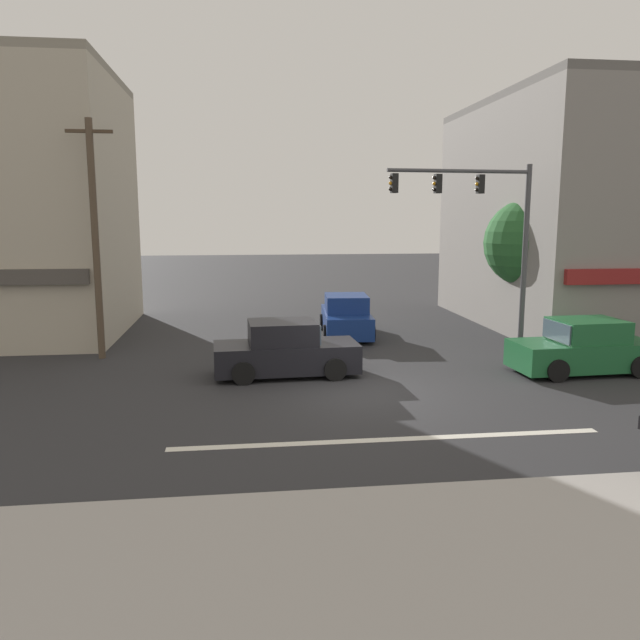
{
  "coord_description": "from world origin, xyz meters",
  "views": [
    {
      "loc": [
        -2.95,
        -15.43,
        4.52
      ],
      "look_at": [
        -0.75,
        2.0,
        1.6
      ],
      "focal_mm": 35.0,
      "sensor_mm": 36.0,
      "label": 1
    }
  ],
  "objects_px": {
    "street_tree": "(528,243)",
    "traffic_light_mast": "(490,223)",
    "sedan_crossing_center": "(584,349)",
    "utility_pole_near_left": "(95,237)",
    "sedan_crossing_leftbound": "(285,351)",
    "sedan_approaching_near": "(346,317)"
  },
  "relations": [
    {
      "from": "utility_pole_near_left",
      "to": "traffic_light_mast",
      "type": "height_order",
      "value": "utility_pole_near_left"
    },
    {
      "from": "utility_pole_near_left",
      "to": "sedan_crossing_center",
      "type": "height_order",
      "value": "utility_pole_near_left"
    },
    {
      "from": "traffic_light_mast",
      "to": "sedan_crossing_leftbound",
      "type": "relative_size",
      "value": 1.49
    },
    {
      "from": "sedan_approaching_near",
      "to": "utility_pole_near_left",
      "type": "bearing_deg",
      "value": -161.36
    },
    {
      "from": "sedan_approaching_near",
      "to": "sedan_crossing_leftbound",
      "type": "xyz_separation_m",
      "value": [
        -2.74,
        -5.79,
        0.0
      ]
    },
    {
      "from": "utility_pole_near_left",
      "to": "sedan_approaching_near",
      "type": "distance_m",
      "value": 9.49
    },
    {
      "from": "sedan_approaching_near",
      "to": "sedan_crossing_leftbound",
      "type": "distance_m",
      "value": 6.41
    },
    {
      "from": "traffic_light_mast",
      "to": "sedan_crossing_leftbound",
      "type": "height_order",
      "value": "traffic_light_mast"
    },
    {
      "from": "street_tree",
      "to": "sedan_crossing_leftbound",
      "type": "height_order",
      "value": "street_tree"
    },
    {
      "from": "utility_pole_near_left",
      "to": "sedan_crossing_leftbound",
      "type": "bearing_deg",
      "value": -27.08
    },
    {
      "from": "utility_pole_near_left",
      "to": "traffic_light_mast",
      "type": "bearing_deg",
      "value": -3.48
    },
    {
      "from": "traffic_light_mast",
      "to": "sedan_crossing_center",
      "type": "bearing_deg",
      "value": -58.49
    },
    {
      "from": "utility_pole_near_left",
      "to": "traffic_light_mast",
      "type": "xyz_separation_m",
      "value": [
        12.57,
        -0.76,
        0.41
      ]
    },
    {
      "from": "street_tree",
      "to": "sedan_approaching_near",
      "type": "relative_size",
      "value": 1.23
    },
    {
      "from": "street_tree",
      "to": "sedan_crossing_leftbound",
      "type": "xyz_separation_m",
      "value": [
        -9.48,
        -4.87,
        -2.82
      ]
    },
    {
      "from": "utility_pole_near_left",
      "to": "traffic_light_mast",
      "type": "distance_m",
      "value": 12.6
    },
    {
      "from": "street_tree",
      "to": "sedan_crossing_center",
      "type": "bearing_deg",
      "value": -98.26
    },
    {
      "from": "sedan_crossing_leftbound",
      "to": "traffic_light_mast",
      "type": "bearing_deg",
      "value": 17.59
    },
    {
      "from": "street_tree",
      "to": "traffic_light_mast",
      "type": "relative_size",
      "value": 0.84
    },
    {
      "from": "street_tree",
      "to": "traffic_light_mast",
      "type": "height_order",
      "value": "traffic_light_mast"
    },
    {
      "from": "street_tree",
      "to": "sedan_crossing_center",
      "type": "xyz_separation_m",
      "value": [
        -0.82,
        -5.67,
        -2.82
      ]
    },
    {
      "from": "utility_pole_near_left",
      "to": "sedan_crossing_leftbound",
      "type": "xyz_separation_m",
      "value": [
        5.74,
        -2.93,
        -3.18
      ]
    }
  ]
}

